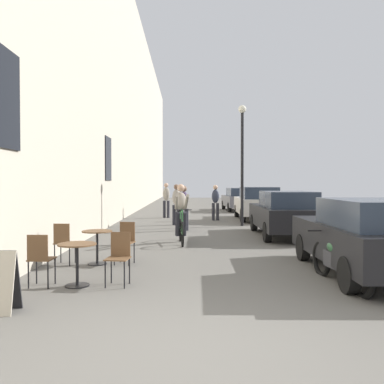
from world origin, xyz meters
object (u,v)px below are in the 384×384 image
(cafe_chair_mid_toward_street, at_px, (126,240))
(pedestrian_furthest, at_px, (166,198))
(pedestrian_near, at_px, (184,205))
(pedestrian_far, at_px, (215,200))
(cafe_table_mid, at_px, (97,240))
(cyclist_on_bicycle, at_px, (181,215))
(parked_car_nearest, at_px, (365,236))
(cafe_table_near, at_px, (77,255))
(cafe_chair_mid_toward_wall, at_px, (64,241))
(pedestrian_mid, at_px, (176,202))
(street_lamp, at_px, (242,149))
(parked_car_second, at_px, (285,213))
(parked_motorcycle, at_px, (340,261))
(cafe_chair_near_toward_street, at_px, (119,255))
(parked_car_third, at_px, (257,203))
(parked_car_fourth, at_px, (239,199))
(cafe_chair_near_toward_wall, at_px, (40,256))

(cafe_chair_mid_toward_street, height_order, pedestrian_furthest, pedestrian_furthest)
(pedestrian_near, height_order, pedestrian_far, pedestrian_far)
(cafe_table_mid, xyz_separation_m, cafe_chair_mid_toward_street, (0.60, 0.07, -0.00))
(cafe_table_mid, xyz_separation_m, cyclist_on_bicycle, (1.76, 2.99, 0.29))
(pedestrian_furthest, height_order, parked_car_nearest, pedestrian_furthest)
(cafe_table_near, bearing_deg, cafe_chair_mid_toward_wall, 113.81)
(cafe_chair_mid_toward_wall, xyz_separation_m, pedestrian_mid, (2.20, 8.02, 0.44))
(pedestrian_far, height_order, street_lamp, street_lamp)
(parked_car_second, bearing_deg, street_lamp, 106.15)
(cafe_table_mid, xyz_separation_m, pedestrian_mid, (1.50, 7.94, 0.43))
(parked_motorcycle, bearing_deg, street_lamp, 92.11)
(pedestrian_mid, relative_size, pedestrian_furthest, 0.97)
(cafe_chair_near_toward_street, bearing_deg, pedestrian_furthest, 89.33)
(street_lamp, distance_m, parked_car_third, 3.68)
(parked_car_nearest, bearing_deg, pedestrian_near, 115.83)
(cyclist_on_bicycle, distance_m, parked_car_third, 8.02)
(pedestrian_near, xyz_separation_m, parked_motorcycle, (2.70, -7.75, -0.52))
(parked_car_fourth, bearing_deg, cafe_table_mid, -107.71)
(pedestrian_near, relative_size, parked_motorcycle, 0.77)
(cafe_chair_near_toward_street, distance_m, parked_motorcycle, 3.78)
(cafe_chair_mid_toward_wall, xyz_separation_m, parked_car_third, (5.98, 10.26, 0.29))
(cyclist_on_bicycle, xyz_separation_m, parked_car_third, (3.53, 7.20, 0.00))
(parked_car_nearest, relative_size, parked_car_third, 0.92)
(pedestrian_far, bearing_deg, pedestrian_near, -110.04)
(pedestrian_mid, bearing_deg, cafe_table_mid, -100.73)
(cafe_chair_mid_toward_street, bearing_deg, pedestrian_far, 74.82)
(cafe_chair_mid_toward_wall, relative_size, parked_car_fourth, 0.22)
(cyclist_on_bicycle, bearing_deg, parked_car_second, 21.65)
(cafe_table_mid, height_order, parked_car_third, parked_car_third)
(cafe_chair_near_toward_wall, xyz_separation_m, cafe_table_mid, (0.52, 1.87, 0.00))
(cafe_chair_near_toward_wall, relative_size, parked_car_fourth, 0.22)
(cafe_table_near, xyz_separation_m, street_lamp, (4.12, 9.33, 2.59))
(cafe_chair_mid_toward_street, height_order, parked_car_fourth, parked_car_fourth)
(pedestrian_mid, xyz_separation_m, parked_car_nearest, (3.75, -9.06, -0.21))
(pedestrian_mid, bearing_deg, cafe_table_near, -98.40)
(pedestrian_furthest, distance_m, parked_car_fourth, 6.64)
(pedestrian_near, distance_m, street_lamp, 3.57)
(cafe_table_near, distance_m, cafe_chair_near_toward_street, 0.69)
(cafe_chair_mid_toward_wall, bearing_deg, pedestrian_far, 68.42)
(cafe_chair_near_toward_wall, height_order, cafe_chair_mid_toward_wall, same)
(pedestrian_mid, bearing_deg, cafe_chair_mid_toward_wall, -105.32)
(cafe_chair_near_toward_street, bearing_deg, street_lamp, 69.66)
(cyclist_on_bicycle, bearing_deg, parked_car_third, 63.86)
(street_lamp, xyz_separation_m, parked_car_fourth, (1.06, 8.89, -2.36))
(street_lamp, bearing_deg, parked_car_second, -73.85)
(parked_car_third, bearing_deg, pedestrian_far, -174.11)
(cafe_chair_near_toward_wall, height_order, parked_car_fourth, parked_car_fourth)
(cafe_table_mid, xyz_separation_m, parked_car_second, (5.12, 4.32, 0.25))
(cafe_chair_near_toward_street, bearing_deg, cafe_chair_near_toward_wall, -173.25)
(cafe_table_near, xyz_separation_m, parked_car_nearest, (5.19, 0.68, 0.23))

